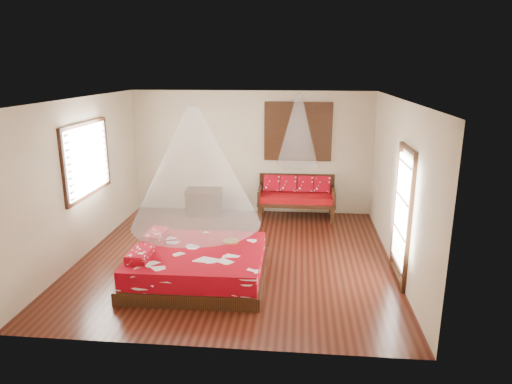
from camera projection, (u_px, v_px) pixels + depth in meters
room at (235, 182)px, 7.85m from camera, size 5.54×5.54×2.84m
bed at (197, 265)px, 7.30m from camera, size 2.15×1.95×0.64m
daybed at (296, 195)px, 10.27m from camera, size 1.71×0.76×0.94m
storage_chest at (204, 201)px, 10.59m from camera, size 0.88×0.67×0.57m
shutter_panel at (298, 132)px, 10.22m from camera, size 1.52×0.06×1.32m
window_left at (87, 159)px, 8.21m from camera, size 0.10×1.74×1.34m
glazed_door at (402, 216)px, 7.11m from camera, size 0.08×1.02×2.16m
wine_tray at (231, 239)px, 7.56m from camera, size 0.26×0.26×0.21m
mosquito_net_main at (195, 167)px, 6.88m from camera, size 2.00×2.00×1.80m
mosquito_net_daybed at (298, 130)px, 9.75m from camera, size 0.88×0.88×1.50m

